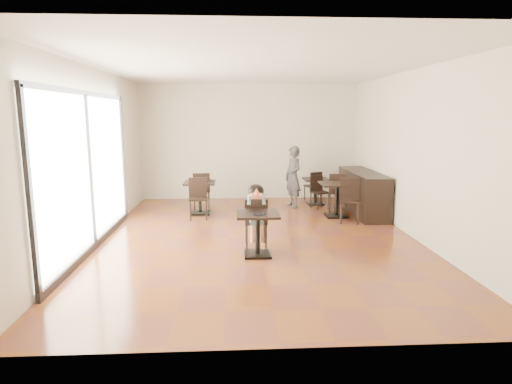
{
  "coord_description": "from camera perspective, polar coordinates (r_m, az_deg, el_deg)",
  "views": [
    {
      "loc": [
        -0.48,
        -7.97,
        2.35
      ],
      "look_at": [
        -0.07,
        -0.56,
        1.0
      ],
      "focal_mm": 30.0,
      "sensor_mm": 36.0,
      "label": 1
    }
  ],
  "objects": [
    {
      "name": "floor",
      "position": [
        8.33,
        0.27,
        -6.09
      ],
      "size": [
        6.0,
        8.0,
        0.01
      ],
      "primitive_type": "cube",
      "color": "brown",
      "rests_on": "ground"
    },
    {
      "name": "ceiling",
      "position": [
        8.03,
        0.29,
        16.37
      ],
      "size": [
        6.0,
        8.0,
        0.01
      ],
      "primitive_type": "cube",
      "color": "white",
      "rests_on": "floor"
    },
    {
      "name": "wall_back",
      "position": [
        12.01,
        -0.87,
        6.71
      ],
      "size": [
        6.0,
        0.01,
        3.2
      ],
      "primitive_type": "cube",
      "color": "beige",
      "rests_on": "floor"
    },
    {
      "name": "wall_front",
      "position": [
        4.07,
        3.65,
        -0.31
      ],
      "size": [
        6.0,
        0.01,
        3.2
      ],
      "primitive_type": "cube",
      "color": "beige",
      "rests_on": "floor"
    },
    {
      "name": "wall_left",
      "position": [
        8.4,
        -20.68,
        4.52
      ],
      "size": [
        0.01,
        8.0,
        3.2
      ],
      "primitive_type": "cube",
      "color": "beige",
      "rests_on": "floor"
    },
    {
      "name": "wall_right",
      "position": [
        8.73,
        20.41,
        4.73
      ],
      "size": [
        0.01,
        8.0,
        3.2
      ],
      "primitive_type": "cube",
      "color": "beige",
      "rests_on": "floor"
    },
    {
      "name": "storefront_window",
      "position": [
        7.94,
        -21.45,
        2.71
      ],
      "size": [
        0.04,
        4.5,
        2.6
      ],
      "primitive_type": "cube",
      "color": "white",
      "rests_on": "floor"
    },
    {
      "name": "child_table",
      "position": [
        7.2,
        0.22,
        -5.65
      ],
      "size": [
        0.7,
        0.7,
        0.74
      ],
      "primitive_type": null,
      "color": "black",
      "rests_on": "floor"
    },
    {
      "name": "child_chair",
      "position": [
        7.71,
        -0.02,
        -3.99
      ],
      "size": [
        0.4,
        0.4,
        0.89
      ],
      "primitive_type": null,
      "rotation": [
        0.0,
        0.0,
        3.14
      ],
      "color": "black",
      "rests_on": "floor"
    },
    {
      "name": "child",
      "position": [
        7.69,
        -0.02,
        -3.16
      ],
      "size": [
        0.4,
        0.56,
        1.12
      ],
      "primitive_type": null,
      "color": "gray",
      "rests_on": "child_chair"
    },
    {
      "name": "plate",
      "position": [
        7.01,
        0.27,
        -2.9
      ],
      "size": [
        0.25,
        0.25,
        0.02
      ],
      "primitive_type": "cylinder",
      "color": "black",
      "rests_on": "child_table"
    },
    {
      "name": "pizza_slice",
      "position": [
        7.42,
        0.06,
        -0.42
      ],
      "size": [
        0.26,
        0.2,
        0.06
      ],
      "primitive_type": null,
      "color": "tan",
      "rests_on": "child"
    },
    {
      "name": "adult_patron",
      "position": [
        10.97,
        4.97,
        2.05
      ],
      "size": [
        0.57,
        0.67,
        1.57
      ],
      "primitive_type": "imported",
      "rotation": [
        0.0,
        0.0,
        -1.18
      ],
      "color": "#3E3D43",
      "rests_on": "floor"
    },
    {
      "name": "cafe_table_mid",
      "position": [
        10.1,
        10.68,
        -1.04
      ],
      "size": [
        0.9,
        0.9,
        0.79
      ],
      "primitive_type": null,
      "rotation": [
        0.0,
        0.0,
        -0.22
      ],
      "color": "black",
      "rests_on": "floor"
    },
    {
      "name": "cafe_table_left",
      "position": [
        10.32,
        -7.47,
        -0.76
      ],
      "size": [
        0.79,
        0.79,
        0.77
      ],
      "primitive_type": null,
      "rotation": [
        0.0,
        0.0,
        0.08
      ],
      "color": "black",
      "rests_on": "floor"
    },
    {
      "name": "cafe_table_back",
      "position": [
        11.45,
        7.95,
        0.09
      ],
      "size": [
        0.85,
        0.85,
        0.68
      ],
      "primitive_type": null,
      "rotation": [
        0.0,
        0.0,
        0.39
      ],
      "color": "black",
      "rests_on": "floor"
    },
    {
      "name": "chair_mid_a",
      "position": [
        10.64,
        10.83,
        -0.02
      ],
      "size": [
        0.51,
        0.51,
        0.96
      ],
      "primitive_type": null,
      "rotation": [
        0.0,
        0.0,
        2.92
      ],
      "color": "black",
      "rests_on": "floor"
    },
    {
      "name": "chair_mid_b",
      "position": [
        9.6,
        12.4,
        -1.19
      ],
      "size": [
        0.51,
        0.51,
        0.96
      ],
      "primitive_type": null,
      "rotation": [
        0.0,
        0.0,
        -0.22
      ],
      "color": "black",
      "rests_on": "floor"
    },
    {
      "name": "chair_left_a",
      "position": [
        10.85,
        -7.27,
        0.21
      ],
      "size": [
        0.45,
        0.45,
        0.93
      ],
      "primitive_type": null,
      "rotation": [
        0.0,
        0.0,
        3.22
      ],
      "color": "black",
      "rests_on": "floor"
    },
    {
      "name": "chair_left_b",
      "position": [
        9.77,
        -7.72,
        -0.92
      ],
      "size": [
        0.45,
        0.45,
        0.93
      ],
      "primitive_type": null,
      "rotation": [
        0.0,
        0.0,
        0.08
      ],
      "color": "black",
      "rests_on": "floor"
    },
    {
      "name": "chair_back_a",
      "position": [
        11.84,
        7.56,
        0.78
      ],
      "size": [
        0.48,
        0.48,
        0.82
      ],
      "primitive_type": null,
      "rotation": [
        0.0,
        0.0,
        3.54
      ],
      "color": "black",
      "rests_on": "floor"
    },
    {
      "name": "chair_back_b",
      "position": [
        10.9,
        8.5,
        -0.06
      ],
      "size": [
        0.48,
        0.48,
        0.82
      ],
      "primitive_type": null,
      "rotation": [
        0.0,
        0.0,
        0.39
      ],
      "color": "black",
      "rests_on": "floor"
    },
    {
      "name": "service_counter",
      "position": [
        10.62,
        14.04,
        -0.05
      ],
      "size": [
        0.6,
        2.4,
        1.0
      ],
      "primitive_type": "cube",
      "color": "black",
      "rests_on": "floor"
    }
  ]
}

